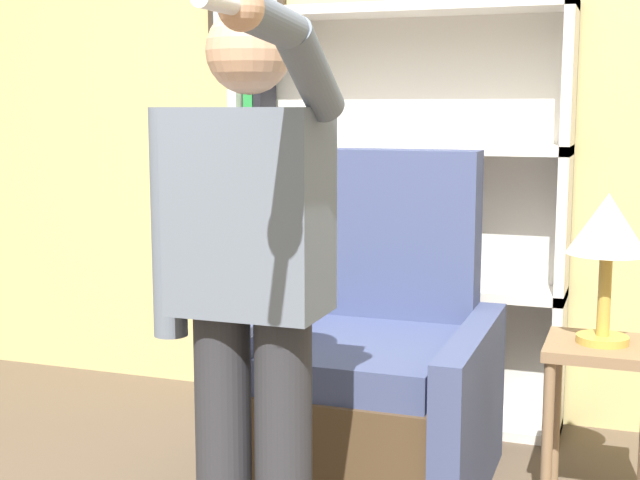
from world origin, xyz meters
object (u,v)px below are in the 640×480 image
Objects in this scene: person_standing at (249,283)px; side_table at (600,381)px; bookcase at (375,220)px; armchair at (376,383)px; table_lamp at (607,232)px.

person_standing reaches higher than side_table.
side_table is at bearing -35.64° from bookcase.
bookcase is 0.88m from armchair.
person_standing reaches higher than table_lamp.
armchair is at bearing 179.59° from side_table.
bookcase is at bearing 106.58° from armchair.
side_table is 0.49m from table_lamp.
side_table is at bearing 180.00° from table_lamp.
table_lamp is at bearing -35.64° from bookcase.
person_standing is 2.73× the size of side_table.
person_standing is (-0.07, -0.93, 0.54)m from armchair.
person_standing is at bearing -85.31° from bookcase.
table_lamp is (0.77, -0.01, 0.58)m from armchair.
armchair is 0.96m from table_lamp.
bookcase reaches higher than table_lamp.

